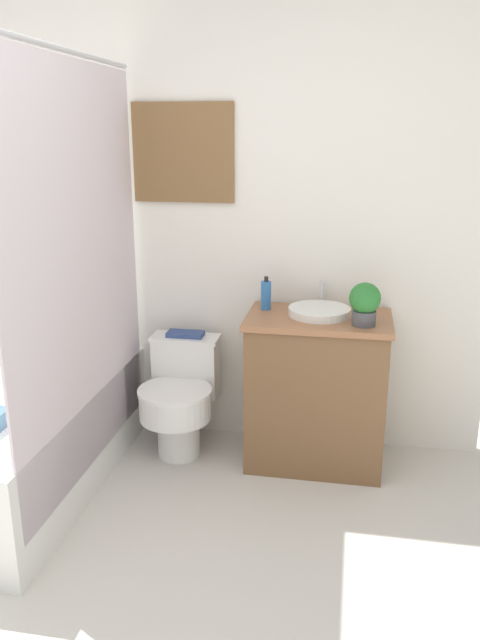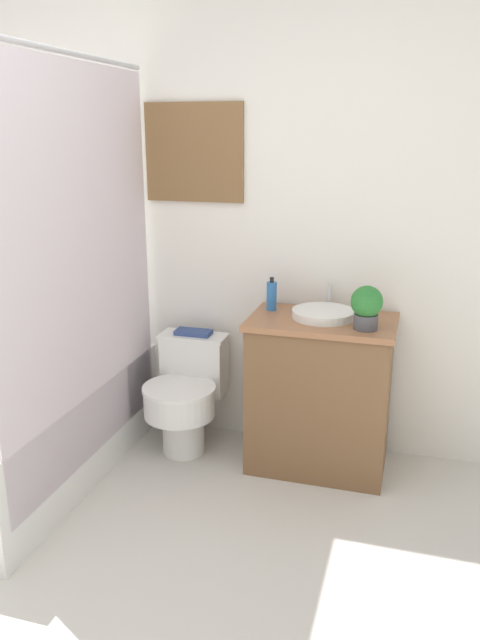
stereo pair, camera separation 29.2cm
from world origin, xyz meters
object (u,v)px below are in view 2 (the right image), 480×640
(toilet, at_px, (186,394))
(sink, at_px, (323,314))
(potted_plant, at_px, (367,306))
(book_on_tank, at_px, (193,332))
(soap_bottle, at_px, (272,296))

(toilet, relative_size, sink, 1.78)
(sink, xyz_separation_m, potted_plant, (0.21, -0.13, 0.09))
(toilet, xyz_separation_m, potted_plant, (0.93, -0.08, 0.58))
(toilet, distance_m, potted_plant, 1.10)
(sink, bearing_deg, potted_plant, -30.69)
(toilet, relative_size, book_on_tank, 3.12)
(soap_bottle, bearing_deg, toilet, -165.83)
(book_on_tank, bearing_deg, potted_plant, -13.19)
(sink, height_order, book_on_tank, sink)
(sink, bearing_deg, toilet, -176.20)
(toilet, distance_m, soap_bottle, 0.71)
(book_on_tank, bearing_deg, soap_bottle, -3.55)
(toilet, xyz_separation_m, sink, (0.71, 0.05, 0.49))
(soap_bottle, bearing_deg, book_on_tank, 176.45)
(sink, height_order, soap_bottle, soap_bottle)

